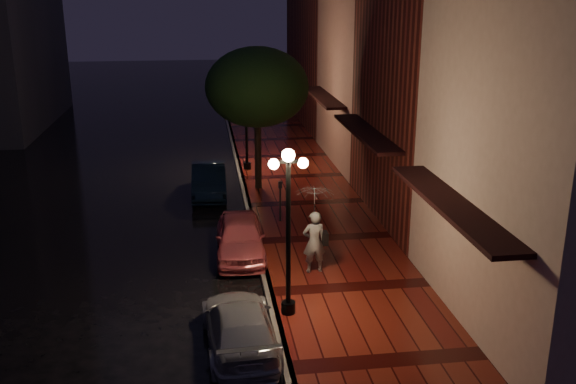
{
  "coord_description": "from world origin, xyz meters",
  "views": [
    {
      "loc": [
        -1.65,
        -19.58,
        8.02
      ],
      "look_at": [
        1.2,
        1.26,
        1.4
      ],
      "focal_mm": 40.0,
      "sensor_mm": 36.0,
      "label": 1
    }
  ],
  "objects_px": {
    "streetlamp_near": "(288,223)",
    "woman_with_umbrella": "(315,216)",
    "streetlamp_far": "(246,116)",
    "silver_car": "(240,326)",
    "navy_car": "(209,180)",
    "pink_car": "(240,237)",
    "street_tree": "(257,90)",
    "parking_meter": "(280,197)"
  },
  "relations": [
    {
      "from": "streetlamp_near",
      "to": "streetlamp_far",
      "type": "xyz_separation_m",
      "value": [
        0.0,
        14.0,
        0.0
      ]
    },
    {
      "from": "street_tree",
      "to": "woman_with_umbrella",
      "type": "height_order",
      "value": "street_tree"
    },
    {
      "from": "silver_car",
      "to": "woman_with_umbrella",
      "type": "distance_m",
      "value": 4.6
    },
    {
      "from": "streetlamp_near",
      "to": "woman_with_umbrella",
      "type": "xyz_separation_m",
      "value": [
        1.09,
        2.4,
        -0.73
      ]
    },
    {
      "from": "pink_car",
      "to": "parking_meter",
      "type": "height_order",
      "value": "parking_meter"
    },
    {
      "from": "navy_car",
      "to": "parking_meter",
      "type": "height_order",
      "value": "parking_meter"
    },
    {
      "from": "woman_with_umbrella",
      "to": "silver_car",
      "type": "bearing_deg",
      "value": 52.87
    },
    {
      "from": "street_tree",
      "to": "woman_with_umbrella",
      "type": "xyz_separation_m",
      "value": [
        0.83,
        -8.59,
        -2.37
      ]
    },
    {
      "from": "street_tree",
      "to": "parking_meter",
      "type": "xyz_separation_m",
      "value": [
        0.39,
        -4.15,
        -3.2
      ]
    },
    {
      "from": "streetlamp_far",
      "to": "pink_car",
      "type": "distance_m",
      "value": 10.06
    },
    {
      "from": "streetlamp_near",
      "to": "pink_car",
      "type": "height_order",
      "value": "streetlamp_near"
    },
    {
      "from": "silver_car",
      "to": "parking_meter",
      "type": "height_order",
      "value": "parking_meter"
    },
    {
      "from": "streetlamp_near",
      "to": "streetlamp_far",
      "type": "relative_size",
      "value": 1.0
    },
    {
      "from": "streetlamp_near",
      "to": "parking_meter",
      "type": "relative_size",
      "value": 2.92
    },
    {
      "from": "streetlamp_near",
      "to": "woman_with_umbrella",
      "type": "bearing_deg",
      "value": 65.67
    },
    {
      "from": "streetlamp_near",
      "to": "pink_car",
      "type": "xyz_separation_m",
      "value": [
        -0.95,
        4.18,
        -1.96
      ]
    },
    {
      "from": "navy_car",
      "to": "woman_with_umbrella",
      "type": "height_order",
      "value": "woman_with_umbrella"
    },
    {
      "from": "silver_car",
      "to": "woman_with_umbrella",
      "type": "relative_size",
      "value": 1.52
    },
    {
      "from": "navy_car",
      "to": "pink_car",
      "type": "bearing_deg",
      "value": -81.71
    },
    {
      "from": "streetlamp_far",
      "to": "parking_meter",
      "type": "bearing_deg",
      "value": -84.81
    },
    {
      "from": "silver_car",
      "to": "streetlamp_far",
      "type": "bearing_deg",
      "value": -97.88
    },
    {
      "from": "streetlamp_far",
      "to": "navy_car",
      "type": "relative_size",
      "value": 1.11
    },
    {
      "from": "silver_car",
      "to": "parking_meter",
      "type": "distance_m",
      "value": 8.38
    },
    {
      "from": "streetlamp_near",
      "to": "street_tree",
      "type": "xyz_separation_m",
      "value": [
        0.26,
        10.99,
        1.64
      ]
    },
    {
      "from": "navy_car",
      "to": "woman_with_umbrella",
      "type": "relative_size",
      "value": 1.49
    },
    {
      "from": "street_tree",
      "to": "silver_car",
      "type": "bearing_deg",
      "value": -97.32
    },
    {
      "from": "woman_with_umbrella",
      "to": "street_tree",
      "type": "bearing_deg",
      "value": -88.55
    },
    {
      "from": "streetlamp_far",
      "to": "silver_car",
      "type": "relative_size",
      "value": 1.09
    },
    {
      "from": "woman_with_umbrella",
      "to": "parking_meter",
      "type": "relative_size",
      "value": 1.77
    },
    {
      "from": "street_tree",
      "to": "navy_car",
      "type": "relative_size",
      "value": 1.49
    },
    {
      "from": "streetlamp_near",
      "to": "woman_with_umbrella",
      "type": "height_order",
      "value": "streetlamp_near"
    },
    {
      "from": "pink_car",
      "to": "woman_with_umbrella",
      "type": "bearing_deg",
      "value": -39.26
    },
    {
      "from": "streetlamp_far",
      "to": "woman_with_umbrella",
      "type": "xyz_separation_m",
      "value": [
        1.09,
        -11.6,
        -0.73
      ]
    },
    {
      "from": "navy_car",
      "to": "silver_car",
      "type": "xyz_separation_m",
      "value": [
        0.49,
        -11.93,
        -0.07
      ]
    },
    {
      "from": "street_tree",
      "to": "pink_car",
      "type": "xyz_separation_m",
      "value": [
        -1.21,
        -6.81,
        -3.61
      ]
    },
    {
      "from": "parking_meter",
      "to": "navy_car",
      "type": "bearing_deg",
      "value": 125.35
    },
    {
      "from": "streetlamp_far",
      "to": "parking_meter",
      "type": "height_order",
      "value": "streetlamp_far"
    },
    {
      "from": "streetlamp_far",
      "to": "street_tree",
      "type": "distance_m",
      "value": 3.44
    },
    {
      "from": "navy_car",
      "to": "silver_car",
      "type": "bearing_deg",
      "value": -86.92
    },
    {
      "from": "pink_car",
      "to": "parking_meter",
      "type": "relative_size",
      "value": 2.54
    },
    {
      "from": "streetlamp_far",
      "to": "parking_meter",
      "type": "distance_m",
      "value": 7.35
    },
    {
      "from": "street_tree",
      "to": "streetlamp_far",
      "type": "bearing_deg",
      "value": 94.91
    }
  ]
}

